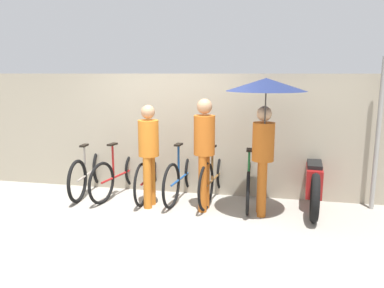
{
  "coord_description": "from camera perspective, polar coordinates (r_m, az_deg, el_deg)",
  "views": [
    {
      "loc": [
        1.67,
        -4.58,
        2.1
      ],
      "look_at": [
        0.51,
        1.09,
        1.0
      ],
      "focal_mm": 35.0,
      "sensor_mm": 36.0,
      "label": 1
    }
  ],
  "objects": [
    {
      "name": "ground_plane",
      "position": [
        5.31,
        -7.97,
        -12.66
      ],
      "size": [
        30.0,
        30.0,
        0.0
      ],
      "primitive_type": "plane",
      "color": "gray"
    },
    {
      "name": "back_wall",
      "position": [
        6.61,
        -3.22,
        1.57
      ],
      "size": [
        11.82,
        0.12,
        2.09
      ],
      "color": "gray",
      "rests_on": "ground"
    },
    {
      "name": "parked_bicycle_0",
      "position": [
        6.91,
        -15.29,
        -4.11
      ],
      "size": [
        0.44,
        1.76,
        1.11
      ],
      "rotation": [
        0.0,
        0.0,
        1.65
      ],
      "color": "black",
      "rests_on": "ground"
    },
    {
      "name": "parked_bicycle_1",
      "position": [
        6.69,
        -10.93,
        -4.46
      ],
      "size": [
        0.5,
        1.73,
        1.06
      ],
      "rotation": [
        0.0,
        0.0,
        1.39
      ],
      "color": "black",
      "rests_on": "ground"
    },
    {
      "name": "parked_bicycle_2",
      "position": [
        6.55,
        -6.21,
        -4.58
      ],
      "size": [
        0.44,
        1.8,
        1.08
      ],
      "rotation": [
        0.0,
        0.0,
        1.59
      ],
      "color": "black",
      "rests_on": "ground"
    },
    {
      "name": "parked_bicycle_3",
      "position": [
        6.38,
        -1.46,
        -4.89
      ],
      "size": [
        0.44,
        1.76,
        0.99
      ],
      "rotation": [
        0.0,
        0.0,
        1.46
      ],
      "color": "black",
      "rests_on": "ground"
    },
    {
      "name": "parked_bicycle_4",
      "position": [
        6.29,
        3.57,
        -4.94
      ],
      "size": [
        0.44,
        1.81,
        1.05
      ],
      "rotation": [
        0.0,
        0.0,
        1.44
      ],
      "color": "black",
      "rests_on": "ground"
    },
    {
      "name": "parked_bicycle_5",
      "position": [
        6.18,
        8.62,
        -5.77
      ],
      "size": [
        0.44,
        1.65,
        1.01
      ],
      "rotation": [
        0.0,
        0.0,
        1.61
      ],
      "color": "black",
      "rests_on": "ground"
    },
    {
      "name": "pedestrian_leading",
      "position": [
        5.87,
        -6.61,
        -0.65
      ],
      "size": [
        0.32,
        0.32,
        1.62
      ],
      "rotation": [
        0.0,
        0.0,
        3.1
      ],
      "color": "#C66B1E",
      "rests_on": "ground"
    },
    {
      "name": "pedestrian_center",
      "position": [
        5.66,
        1.89,
        -0.27
      ],
      "size": [
        0.32,
        0.32,
        1.73
      ],
      "rotation": [
        0.0,
        0.0,
        3.06
      ],
      "color": "#B25619",
      "rests_on": "ground"
    },
    {
      "name": "pedestrian_trailing",
      "position": [
        5.38,
        11.09,
        5.74
      ],
      "size": [
        1.12,
        1.12,
        2.03
      ],
      "rotation": [
        0.0,
        0.0,
        3.23
      ],
      "color": "#B25619",
      "rests_on": "ground"
    },
    {
      "name": "motorcycle",
      "position": [
        6.28,
        18.04,
        -5.48
      ],
      "size": [
        0.58,
        2.08,
        0.92
      ],
      "rotation": [
        0.0,
        0.0,
        1.49
      ],
      "color": "black",
      "rests_on": "ground"
    },
    {
      "name": "awning_pole",
      "position": [
        6.34,
        26.48,
        1.2
      ],
      "size": [
        0.07,
        0.07,
        2.34
      ],
      "color": "gray",
      "rests_on": "ground"
    }
  ]
}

